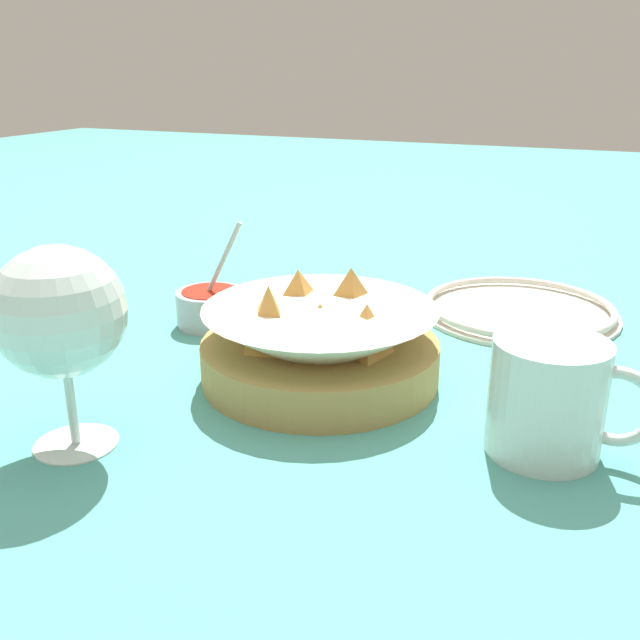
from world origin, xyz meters
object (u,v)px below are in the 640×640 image
Objects in this scene: side_plate at (519,309)px; food_basket at (320,343)px; beer_mug at (549,402)px; sauce_cup at (211,306)px; wine_glass at (60,317)px.

food_basket is at bearing -119.89° from side_plate.
beer_mug is 0.54× the size of side_plate.
sauce_cup is 0.39m from beer_mug.
food_basket is at bearing -26.26° from sauce_cup.
beer_mug is (0.33, 0.13, -0.06)m from wine_glass.
sauce_cup is at bearing 159.74° from beer_mug.
wine_glass reaches higher than food_basket.
beer_mug is (0.20, -0.06, 0.01)m from food_basket.
wine_glass reaches higher than beer_mug.
food_basket is 1.80× the size of beer_mug.
sauce_cup is 0.35m from side_plate.
food_basket is 0.21m from beer_mug.
sauce_cup is at bearing 153.74° from food_basket.
wine_glass is at bearing -121.37° from side_plate.
food_basket is 0.23m from wine_glass.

